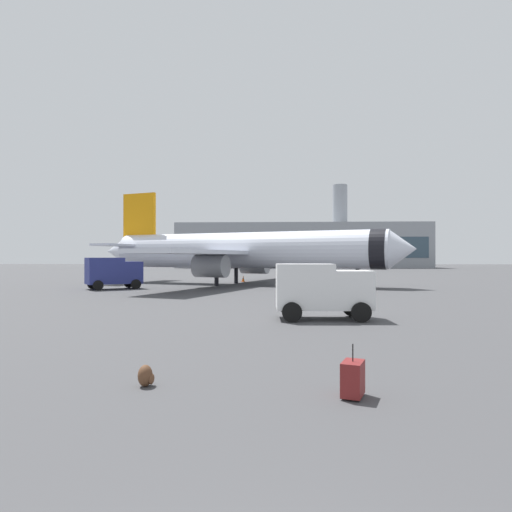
# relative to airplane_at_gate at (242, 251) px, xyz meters

# --- Properties ---
(airplane_at_gate) EXTENTS (34.73, 31.77, 10.50)m
(airplane_at_gate) POSITION_rel_airplane_at_gate_xyz_m (0.00, 0.00, 0.00)
(airplane_at_gate) COLOR silver
(airplane_at_gate) RESTS_ON ground
(service_truck) EXTENTS (5.19, 4.55, 2.90)m
(service_truck) POSITION_rel_airplane_at_gate_xyz_m (-11.28, -7.09, -2.05)
(service_truck) COLOR navy
(service_truck) RESTS_ON ground
(cargo_van) EXTENTS (4.47, 2.47, 2.60)m
(cargo_van) POSITION_rel_airplane_at_gate_xyz_m (5.93, -26.28, -2.21)
(cargo_van) COLOR white
(cargo_van) RESTS_ON ground
(safety_cone_near) EXTENTS (0.44, 0.44, 0.76)m
(safety_cone_near) POSITION_rel_airplane_at_gate_xyz_m (-0.31, 6.07, -3.28)
(safety_cone_near) COLOR #F2590C
(safety_cone_near) RESTS_ON ground
(safety_cone_mid) EXTENTS (0.44, 0.44, 0.82)m
(safety_cone_mid) POSITION_rel_airplane_at_gate_xyz_m (12.71, -4.81, -3.25)
(safety_cone_mid) COLOR #F2590C
(safety_cone_mid) RESTS_ON ground
(rolling_suitcase) EXTENTS (0.60, 0.74, 1.10)m
(rolling_suitcase) POSITION_rel_airplane_at_gate_xyz_m (5.42, -37.98, -3.27)
(rolling_suitcase) COLOR maroon
(rolling_suitcase) RESTS_ON ground
(traveller_backpack) EXTENTS (0.36, 0.40, 0.48)m
(traveller_backpack) POSITION_rel_airplane_at_gate_xyz_m (0.92, -37.42, -3.42)
(traveller_backpack) COLOR brown
(traveller_backpack) RESTS_ON ground
(terminal_building) EXTENTS (72.06, 22.79, 24.85)m
(terminal_building) POSITION_rel_airplane_at_gate_xyz_m (10.90, 87.17, 2.91)
(terminal_building) COLOR gray
(terminal_building) RESTS_ON ground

